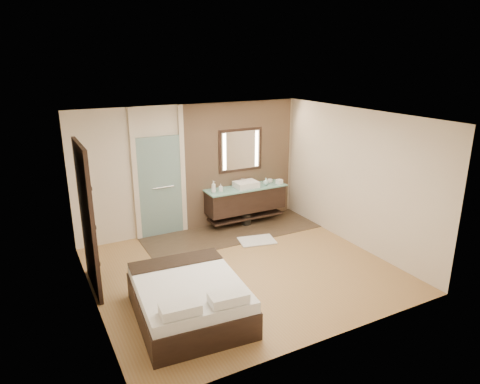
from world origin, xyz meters
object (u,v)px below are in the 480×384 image
mirror_unit (241,150)px  waste_bin (246,219)px  vanity (246,199)px  bed (189,299)px

mirror_unit → waste_bin: mirror_unit is taller
waste_bin → mirror_unit: bearing=86.1°
vanity → mirror_unit: mirror_unit is taller
mirror_unit → waste_bin: bearing=-93.9°
mirror_unit → waste_bin: size_ratio=4.02×
vanity → bed: vanity is taller
bed → waste_bin: size_ratio=7.37×
mirror_unit → bed: mirror_unit is taller
vanity → bed: size_ratio=0.95×
bed → mirror_unit: bearing=55.9°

